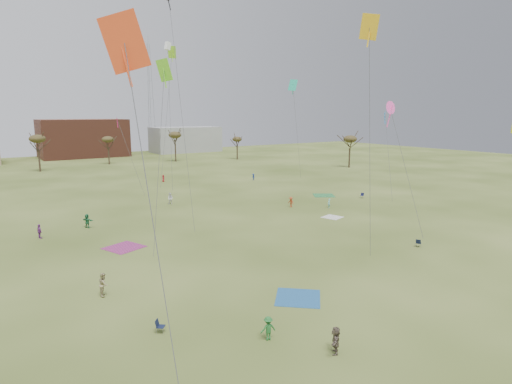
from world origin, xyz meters
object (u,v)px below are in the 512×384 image
camp_chair_left (160,329)px  camp_chair_right (362,197)px  radio_tower (151,98)px  flyer_near_center (268,328)px  camp_chair_center (418,245)px

camp_chair_left → camp_chair_right: size_ratio=1.00×
camp_chair_right → radio_tower: radio_tower is taller
flyer_near_center → radio_tower: 138.25m
camp_chair_center → radio_tower: radio_tower is taller
radio_tower → camp_chair_left: bearing=-110.1°
radio_tower → flyer_near_center: bearing=-107.4°
flyer_near_center → camp_chair_center: flyer_near_center is taller
radio_tower → camp_chair_center: bearing=-97.8°
flyer_near_center → camp_chair_center: 24.86m
flyer_near_center → camp_chair_left: size_ratio=1.77×
camp_chair_left → camp_chair_right: (44.25, 23.27, 0.00)m
camp_chair_center → camp_chair_right: bearing=-60.4°
camp_chair_center → camp_chair_right: 26.19m
camp_chair_right → camp_chair_center: bearing=-59.3°
flyer_near_center → camp_chair_left: flyer_near_center is taller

